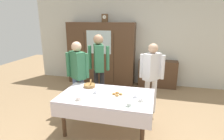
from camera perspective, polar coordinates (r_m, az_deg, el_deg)
The scene contains 20 objects.
ground_plane at distance 3.79m, azimuth -0.77°, elevation -16.65°, with size 12.00×12.00×0.00m, color #997A56.
back_wall at distance 5.84m, azimuth 5.97°, elevation 8.99°, with size 6.40×0.10×2.70m, color silver.
dining_table at distance 3.29m, azimuth -1.88°, elevation -9.55°, with size 1.65×0.99×0.73m.
wall_cabinet at distance 5.81m, azimuth -3.42°, elevation 5.18°, with size 2.12×0.46×1.93m.
mantel_clock at distance 5.67m, azimuth -2.25°, elevation 15.94°, with size 0.18×0.11×0.24m.
bookshelf_low at distance 5.73m, azimuth 14.03°, elevation -1.13°, with size 1.13×0.35×0.82m.
book_stack at distance 5.62m, azimuth 14.34°, elevation 3.29°, with size 0.17×0.20×0.08m.
tea_cup_far_right at distance 3.18m, azimuth 7.37°, elevation -8.11°, with size 0.13×0.13×0.06m.
tea_cup_back_edge at distance 3.33m, azimuth -5.13°, elevation -6.89°, with size 0.13×0.13×0.06m.
tea_cup_mid_right at distance 3.11m, azimuth -10.45°, elevation -8.83°, with size 0.13×0.13×0.06m.
tea_cup_near_right at distance 3.06m, azimuth 8.94°, elevation -9.22°, with size 0.13×0.13×0.06m.
tea_cup_front_edge at distance 2.88m, azimuth 5.34°, elevation -10.74°, with size 0.13×0.13×0.06m.
bread_basket at distance 3.65m, azimuth -7.02°, elevation -4.78°, with size 0.24×0.24×0.16m.
pastry_plate at distance 3.25m, azimuth 1.67°, elevation -7.71°, with size 0.28×0.28×0.05m.
spoon_far_left at distance 3.40m, azimuth -7.34°, elevation -6.98°, with size 0.12×0.02×0.01m.
spoon_mid_left at distance 3.55m, azimuth 3.16°, elevation -5.84°, with size 0.12×0.02×0.01m.
spoon_near_right at distance 3.38m, azimuth 7.95°, elevation -7.13°, with size 0.12×0.02×0.01m.
person_near_right_end at distance 4.00m, azimuth -10.69°, elevation -0.14°, with size 0.52×0.37×1.58m.
person_beside_shelf at distance 3.99m, azimuth 12.31°, elevation -0.60°, with size 0.52×0.41×1.55m.
person_by_cabinet at distance 4.30m, azimuth -4.17°, elevation 2.28°, with size 0.52×0.41×1.69m.
Camera 1 is at (0.83, -3.09, 2.04)m, focal length 29.21 mm.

